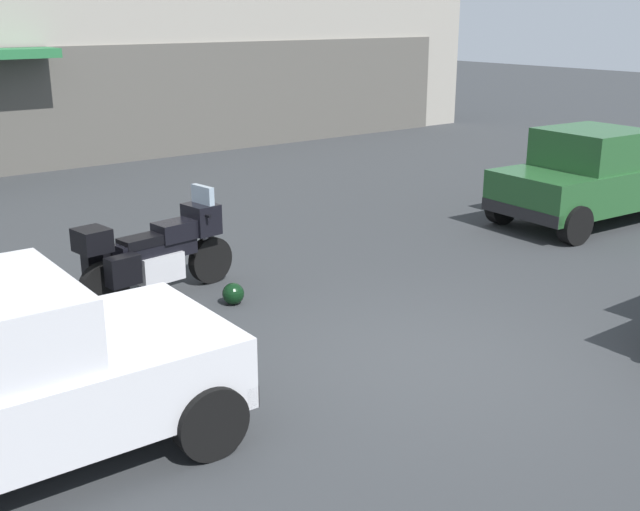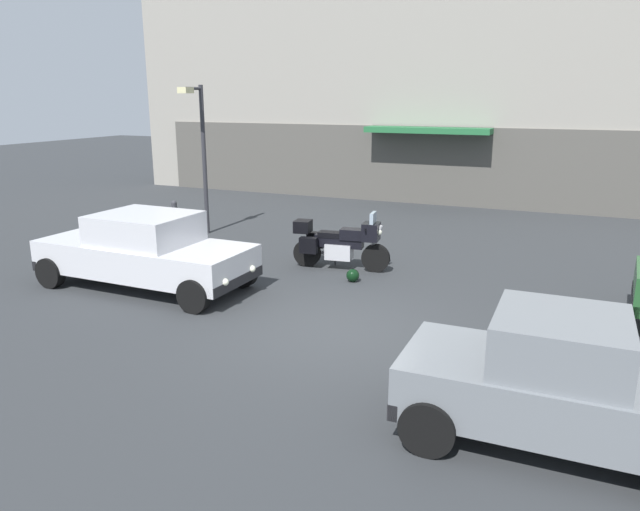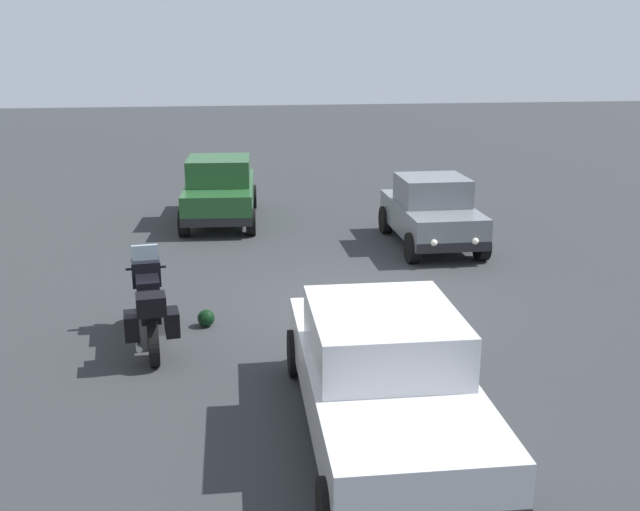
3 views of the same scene
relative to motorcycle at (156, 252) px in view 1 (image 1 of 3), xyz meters
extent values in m
plane|color=#2D3033|center=(1.36, -3.50, -0.62)|extent=(80.00, 80.00, 0.00)
cube|color=#514E48|center=(1.36, 9.28, 0.78)|extent=(25.26, 0.12, 2.80)
cylinder|color=black|center=(0.85, 0.11, -0.30)|extent=(0.65, 0.22, 0.64)
cylinder|color=black|center=(-0.76, -0.10, -0.30)|extent=(0.65, 0.22, 0.64)
cylinder|color=#B7B7BC|center=(0.83, 0.10, 0.13)|extent=(0.33, 0.11, 0.68)
cube|color=#B7B7BC|center=(0.01, 0.00, -0.20)|extent=(0.65, 0.47, 0.36)
cube|color=black|center=(0.01, 0.00, 0.04)|extent=(1.13, 0.42, 0.28)
cube|color=black|center=(0.30, 0.04, 0.22)|extent=(0.56, 0.40, 0.24)
cube|color=black|center=(-0.19, -0.03, 0.18)|extent=(0.59, 0.37, 0.12)
cube|color=black|center=(0.73, 0.09, 0.30)|extent=(0.41, 0.48, 0.40)
cube|color=#8C9EAD|center=(0.77, 0.10, 0.60)|extent=(0.13, 0.41, 0.28)
sphere|color=#EAEACC|center=(0.91, 0.11, 0.30)|extent=(0.14, 0.14, 0.14)
cylinder|color=black|center=(0.65, 0.08, 0.40)|extent=(0.12, 0.62, 0.04)
cylinder|color=#B7B7BC|center=(-0.62, 0.12, -0.32)|extent=(0.56, 0.16, 0.09)
cube|color=black|center=(-0.67, 0.19, -0.04)|extent=(0.42, 0.25, 0.36)
cube|color=black|center=(-0.60, -0.36, -0.04)|extent=(0.42, 0.25, 0.36)
cube|color=black|center=(-0.86, -0.11, 0.33)|extent=(0.41, 0.44, 0.28)
cylinder|color=black|center=(-0.17, 0.16, -0.47)|extent=(0.04, 0.13, 0.29)
sphere|color=black|center=(0.64, -0.81, -0.48)|extent=(0.28, 0.28, 0.28)
cube|color=#235128|center=(7.85, -1.11, 0.04)|extent=(3.89, 1.87, 0.68)
cube|color=#235128|center=(7.70, -1.10, 0.70)|extent=(1.69, 1.60, 0.64)
cube|color=#8C9EAD|center=(8.45, -1.15, 0.70)|extent=(0.14, 1.40, 0.54)
cube|color=#8C9EAD|center=(6.95, -1.06, 0.70)|extent=(0.14, 1.40, 0.51)
cube|color=black|center=(6.01, -1.00, -0.20)|extent=(0.22, 1.64, 0.20)
cylinder|color=black|center=(9.35, -0.42, -0.30)|extent=(0.65, 0.26, 0.64)
cylinder|color=black|center=(6.45, -0.24, -0.30)|extent=(0.65, 0.26, 0.64)
cylinder|color=black|center=(6.36, -1.80, -0.30)|extent=(0.65, 0.26, 0.64)
sphere|color=silver|center=(9.78, -0.77, -0.08)|extent=(0.14, 0.14, 0.14)
cube|color=#8C9EAD|center=(-2.20, -2.89, 0.64)|extent=(0.08, 1.50, 0.51)
cube|color=black|center=(-0.95, -2.91, -0.20)|extent=(0.15, 1.76, 0.20)
cylinder|color=black|center=(-1.33, -2.07, -0.30)|extent=(0.64, 0.23, 0.64)
cylinder|color=black|center=(-1.36, -3.75, -0.30)|extent=(0.64, 0.23, 0.64)
sphere|color=silver|center=(-0.89, -2.43, -0.08)|extent=(0.14, 0.14, 0.14)
sphere|color=silver|center=(-0.90, -3.40, -0.08)|extent=(0.14, 0.14, 0.14)
camera|label=1|loc=(-4.14, -8.88, 2.93)|focal=44.03mm
camera|label=2|loc=(4.91, -12.35, 3.23)|focal=33.65mm
camera|label=3|loc=(-10.76, -1.11, 3.86)|focal=41.98mm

